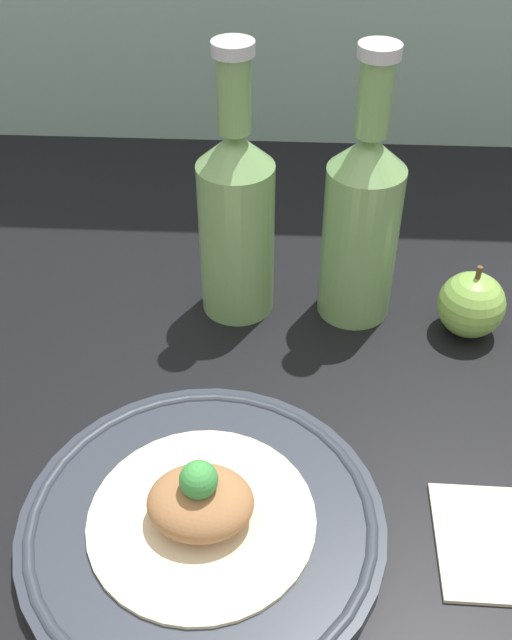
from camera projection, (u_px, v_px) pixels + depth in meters
The scene contains 6 objects.
ground_plane at pixel (250, 398), 75.25cm from camera, with size 180.00×110.00×4.00cm, color black.
plate at pixel (202, 524), 60.34cm from camera, with size 29.65×29.65×1.87cm.
plated_food at pixel (201, 506), 58.81cm from camera, with size 18.36×18.36×6.69cm.
cider_bottle_left at pixel (236, 217), 76.24cm from camera, with size 7.85×7.85×29.28cm.
cider_bottle_right at pixel (362, 221), 75.73cm from camera, with size 7.85×7.85×29.28cm.
apple at pixel (471, 305), 77.87cm from camera, with size 7.03×7.03×8.37cm.
Camera 1 is at (3.35, -52.33, 52.54)cm, focal length 42.00 mm.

